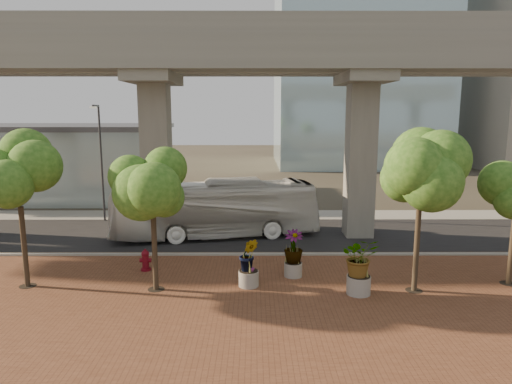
{
  "coord_description": "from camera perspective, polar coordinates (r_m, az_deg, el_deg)",
  "views": [
    {
      "loc": [
        -0.25,
        -24.78,
        7.37
      ],
      "look_at": [
        -0.16,
        0.5,
        2.95
      ],
      "focal_mm": 32.0,
      "sensor_mm": 36.0,
      "label": 1
    }
  ],
  "objects": [
    {
      "name": "street_tree_near_west",
      "position": [
        18.83,
        -12.86,
        0.61
      ],
      "size": [
        3.59,
        3.59,
        6.01
      ],
      "color": "#3F3324",
      "rests_on": "ground"
    },
    {
      "name": "brick_plaza",
      "position": [
        18.32,
        0.61,
        -13.72
      ],
      "size": [
        70.0,
        13.0,
        0.06
      ],
      "primitive_type": "cube",
      "color": "brown",
      "rests_on": "ground"
    },
    {
      "name": "ground",
      "position": [
        25.86,
        0.36,
        -6.65
      ],
      "size": [
        160.0,
        160.0,
        0.0
      ],
      "primitive_type": "plane",
      "color": "#383329",
      "rests_on": "ground"
    },
    {
      "name": "far_sidewalk",
      "position": [
        33.11,
        0.23,
        -2.9
      ],
      "size": [
        90.0,
        3.0,
        0.06
      ],
      "primitive_type": "cube",
      "color": "gray",
      "rests_on": "ground"
    },
    {
      "name": "street_tree_far_west",
      "position": [
        21.07,
        -27.6,
        1.54
      ],
      "size": [
        4.11,
        4.11,
        6.55
      ],
      "color": "#3F3324",
      "rests_on": "ground"
    },
    {
      "name": "planter_front",
      "position": [
        19.07,
        12.82,
        -8.25
      ],
      "size": [
        2.17,
        2.17,
        2.39
      ],
      "color": "#A9A698",
      "rests_on": "ground"
    },
    {
      "name": "station_pavilion",
      "position": [
        45.5,
        -25.98,
        3.68
      ],
      "size": [
        23.0,
        13.0,
        6.3
      ],
      "color": "#AABFC2",
      "rests_on": "ground"
    },
    {
      "name": "fire_hydrant",
      "position": [
        22.17,
        -13.65,
        -8.27
      ],
      "size": [
        0.52,
        0.47,
        1.04
      ],
      "color": "maroon",
      "rests_on": "ground"
    },
    {
      "name": "transit_viaduct",
      "position": [
        26.78,
        0.34,
        9.73
      ],
      "size": [
        72.0,
        5.6,
        12.4
      ],
      "color": "gray",
      "rests_on": "ground"
    },
    {
      "name": "planter_right",
      "position": [
        20.66,
        4.7,
        -7.07
      ],
      "size": [
        2.0,
        2.0,
        2.13
      ],
      "color": "gray",
      "rests_on": "ground"
    },
    {
      "name": "curb_strip",
      "position": [
        23.92,
        0.41,
        -7.83
      ],
      "size": [
        70.0,
        0.25,
        0.16
      ],
      "primitive_type": "cube",
      "color": "gray",
      "rests_on": "ground"
    },
    {
      "name": "streetlamp_east",
      "position": [
        31.33,
        14.0,
        4.99
      ],
      "size": [
        0.41,
        1.2,
        8.3
      ],
      "color": "#313237",
      "rests_on": "ground"
    },
    {
      "name": "transit_bus",
      "position": [
        27.25,
        -5.11,
        -2.16
      ],
      "size": [
        12.45,
        4.99,
        3.38
      ],
      "primitive_type": "imported",
      "rotation": [
        0.0,
        0.0,
        1.75
      ],
      "color": "silver",
      "rests_on": "ground"
    },
    {
      "name": "planter_left",
      "position": [
        19.47,
        -0.94,
        -8.15
      ],
      "size": [
        1.91,
        1.91,
        2.1
      ],
      "color": "#A9A298",
      "rests_on": "ground"
    },
    {
      "name": "asphalt_road",
      "position": [
        27.77,
        0.32,
        -5.44
      ],
      "size": [
        90.0,
        8.0,
        0.04
      ],
      "primitive_type": "cube",
      "color": "black",
      "rests_on": "ground"
    },
    {
      "name": "street_tree_near_east",
      "position": [
        19.34,
        19.9,
        1.31
      ],
      "size": [
        3.76,
        3.76,
        6.35
      ],
      "color": "#3F3324",
      "rests_on": "ground"
    },
    {
      "name": "streetlamp_west",
      "position": [
        32.34,
        -18.85,
        4.41
      ],
      "size": [
        0.39,
        1.13,
        7.82
      ],
      "color": "#2F2F34",
      "rests_on": "ground"
    }
  ]
}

